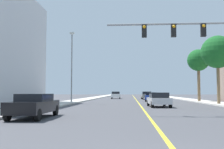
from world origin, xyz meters
The scene contains 13 objects.
ground centered at (0.00, 42.00, 0.00)m, with size 192.00×192.00×0.00m, color #47474C.
sidewalk_left centered at (-9.33, 42.00, 0.07)m, with size 2.95×168.00×0.15m, color beige.
sidewalk_right centered at (9.33, 42.00, 0.07)m, with size 2.95×168.00×0.15m, color beige.
lane_marking_center centered at (0.00, 42.00, 0.00)m, with size 0.16×144.00×0.01m, color yellow.
traffic_signal_mast centered at (4.51, 12.69, 4.82)m, with size 10.95×0.36×6.28m.
street_lamp centered at (-8.36, 27.96, 4.97)m, with size 0.56×0.28×8.78m.
palm_mid centered at (8.72, 25.66, 5.88)m, with size 3.66×3.66×7.61m.
palm_far centered at (8.72, 34.04, 5.91)m, with size 3.13×3.13×7.42m.
car_white centered at (-4.09, 51.15, 0.78)m, with size 1.98×3.93×1.50m.
car_black centered at (-6.50, 10.18, 0.73)m, with size 1.85×4.60×1.36m.
car_silver centered at (1.67, 21.45, 0.73)m, with size 2.05×4.31×1.40m.
car_gray centered at (2.10, 47.57, 0.78)m, with size 1.99×4.57×1.50m.
car_blue centered at (2.12, 36.29, 0.73)m, with size 2.08×4.58×1.38m.
Camera 1 is at (-1.10, -4.55, 1.48)m, focal length 42.53 mm.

